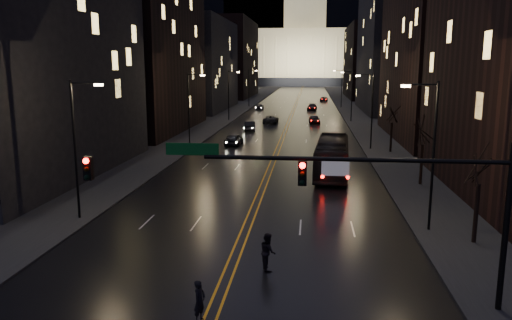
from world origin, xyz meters
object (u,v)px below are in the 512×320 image
(bus, at_px, (332,157))
(pedestrian_a, at_px, (200,301))
(oncoming_car_b, at_px, (250,126))
(pedestrian_b, at_px, (268,251))
(receding_car_a, at_px, (327,145))
(oncoming_car_a, at_px, (234,139))
(traffic_signal, at_px, (363,187))

(bus, relative_size, pedestrian_a, 7.10)
(bus, height_order, oncoming_car_b, bus)
(pedestrian_a, distance_m, pedestrian_b, 5.76)
(bus, bearing_deg, receding_car_a, 93.99)
(pedestrian_b, bearing_deg, pedestrian_a, 139.52)
(bus, height_order, pedestrian_b, bus)
(oncoming_car_a, bearing_deg, bus, 129.60)
(traffic_signal, distance_m, pedestrian_a, 7.85)
(oncoming_car_a, bearing_deg, receding_car_a, 169.99)
(bus, distance_m, pedestrian_b, 22.71)
(traffic_signal, distance_m, pedestrian_b, 6.70)
(traffic_signal, bearing_deg, receding_car_a, 90.14)
(traffic_signal, bearing_deg, pedestrian_b, 140.73)
(oncoming_car_a, xyz_separation_m, oncoming_car_b, (0.31, 14.30, -0.02))
(traffic_signal, xyz_separation_m, pedestrian_a, (-6.28, -2.00, -4.26))
(oncoming_car_b, bearing_deg, bus, 103.45)
(pedestrian_a, bearing_deg, receding_car_a, 9.90)
(oncoming_car_a, bearing_deg, pedestrian_a, 100.50)
(receding_car_a, distance_m, pedestrian_a, 41.21)
(oncoming_car_b, xyz_separation_m, pedestrian_b, (7.25, -52.50, 0.18))
(bus, bearing_deg, traffic_signal, -86.03)
(oncoming_car_b, relative_size, pedestrian_b, 2.45)
(pedestrian_a, bearing_deg, traffic_signal, -53.84)
(oncoming_car_a, distance_m, pedestrian_a, 43.84)
(bus, distance_m, oncoming_car_b, 32.20)
(traffic_signal, relative_size, pedestrian_a, 10.25)
(traffic_signal, xyz_separation_m, oncoming_car_a, (-11.62, 41.52, -4.33))
(pedestrian_b, bearing_deg, oncoming_car_b, -9.96)
(bus, distance_m, oncoming_car_a, 19.64)
(receding_car_a, bearing_deg, oncoming_car_b, 121.49)
(oncoming_car_a, xyz_separation_m, pedestrian_b, (7.56, -38.20, 0.16))
(traffic_signal, relative_size, oncoming_car_a, 3.81)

